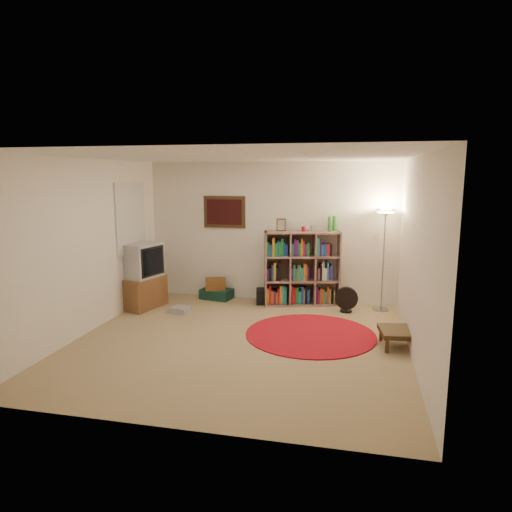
{
  "coord_description": "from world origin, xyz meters",
  "views": [
    {
      "loc": [
        1.51,
        -5.79,
        2.26
      ],
      "look_at": [
        0.1,
        0.6,
        1.1
      ],
      "focal_mm": 32.0,
      "sensor_mm": 36.0,
      "label": 1
    }
  ],
  "objects_px": {
    "floor_lamp": "(385,227)",
    "suitcase": "(217,294)",
    "floor_fan": "(346,300)",
    "bookshelf": "(301,269)",
    "tv_stand": "(141,276)",
    "side_table": "(401,332)"
  },
  "relations": [
    {
      "from": "floor_fan",
      "to": "side_table",
      "type": "xyz_separation_m",
      "value": [
        0.74,
        -1.45,
        -0.01
      ]
    },
    {
      "from": "floor_lamp",
      "to": "tv_stand",
      "type": "height_order",
      "value": "floor_lamp"
    },
    {
      "from": "bookshelf",
      "to": "side_table",
      "type": "xyz_separation_m",
      "value": [
        1.55,
        -1.77,
        -0.43
      ]
    },
    {
      "from": "floor_fan",
      "to": "suitcase",
      "type": "distance_m",
      "value": 2.4
    },
    {
      "from": "floor_lamp",
      "to": "suitcase",
      "type": "height_order",
      "value": "floor_lamp"
    },
    {
      "from": "tv_stand",
      "to": "suitcase",
      "type": "distance_m",
      "value": 1.43
    },
    {
      "from": "floor_lamp",
      "to": "suitcase",
      "type": "xyz_separation_m",
      "value": [
        -2.95,
        0.1,
        -1.34
      ]
    },
    {
      "from": "tv_stand",
      "to": "bookshelf",
      "type": "bearing_deg",
      "value": 31.02
    },
    {
      "from": "floor_lamp",
      "to": "floor_fan",
      "type": "height_order",
      "value": "floor_lamp"
    },
    {
      "from": "floor_fan",
      "to": "suitcase",
      "type": "relative_size",
      "value": 0.7
    },
    {
      "from": "bookshelf",
      "to": "floor_fan",
      "type": "distance_m",
      "value": 0.96
    },
    {
      "from": "bookshelf",
      "to": "floor_lamp",
      "type": "distance_m",
      "value": 1.6
    },
    {
      "from": "bookshelf",
      "to": "tv_stand",
      "type": "distance_m",
      "value": 2.77
    },
    {
      "from": "suitcase",
      "to": "side_table",
      "type": "xyz_separation_m",
      "value": [
        3.12,
        -1.81,
        0.11
      ]
    },
    {
      "from": "floor_fan",
      "to": "tv_stand",
      "type": "distance_m",
      "value": 3.52
    },
    {
      "from": "floor_lamp",
      "to": "floor_fan",
      "type": "distance_m",
      "value": 1.37
    },
    {
      "from": "floor_fan",
      "to": "bookshelf",
      "type": "bearing_deg",
      "value": 155.86
    },
    {
      "from": "suitcase",
      "to": "floor_fan",
      "type": "bearing_deg",
      "value": 1.98
    },
    {
      "from": "suitcase",
      "to": "bookshelf",
      "type": "bearing_deg",
      "value": 9.15
    },
    {
      "from": "suitcase",
      "to": "floor_lamp",
      "type": "bearing_deg",
      "value": 8.77
    },
    {
      "from": "suitcase",
      "to": "side_table",
      "type": "height_order",
      "value": "side_table"
    },
    {
      "from": "floor_fan",
      "to": "suitcase",
      "type": "bearing_deg",
      "value": 168.8
    }
  ]
}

